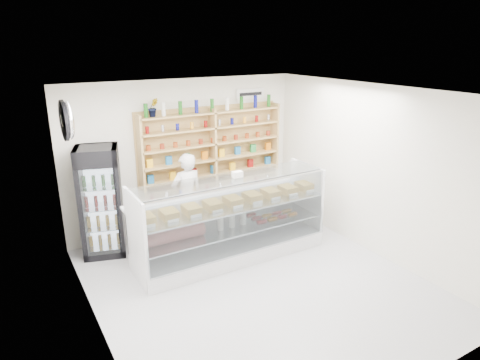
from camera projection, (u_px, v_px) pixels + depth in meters
room at (258, 195)px, 5.92m from camera, size 5.00×5.00×5.00m
display_counter at (230, 235)px, 7.06m from camera, size 3.17×0.95×1.38m
shop_worker at (187, 197)px, 7.58m from camera, size 0.60×0.41×1.59m
drinks_cooler at (101, 201)px, 7.01m from camera, size 0.82×0.81×1.84m
wall_shelving at (213, 144)px, 8.02m from camera, size 2.84×0.28×1.33m
potted_plant at (153, 107)px, 7.24m from camera, size 0.19×0.15×0.32m
security_mirror at (68, 120)px, 5.53m from camera, size 0.15×0.50×0.50m
wall_sign at (250, 94)px, 8.29m from camera, size 0.62×0.03×0.20m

